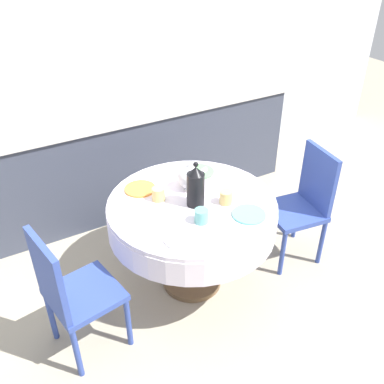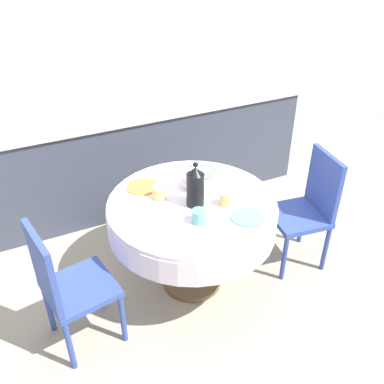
{
  "view_description": "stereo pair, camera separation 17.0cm",
  "coord_description": "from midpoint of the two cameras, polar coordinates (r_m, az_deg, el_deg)",
  "views": [
    {
      "loc": [
        -1.17,
        -2.05,
        2.36
      ],
      "look_at": [
        0.0,
        0.0,
        0.81
      ],
      "focal_mm": 40.0,
      "sensor_mm": 36.0,
      "label": 1
    },
    {
      "loc": [
        -1.02,
        -2.12,
        2.36
      ],
      "look_at": [
        0.0,
        0.0,
        0.81
      ],
      "focal_mm": 40.0,
      "sensor_mm": 36.0,
      "label": 2
    }
  ],
  "objects": [
    {
      "name": "kitchen_counter",
      "position": [
        4.01,
        -10.4,
        4.63
      ],
      "size": [
        3.24,
        0.64,
        0.94
      ],
      "color": "#383D4C",
      "rests_on": "ground_plane"
    },
    {
      "name": "dining_table",
      "position": [
        2.93,
        -1.67,
        -3.44
      ],
      "size": [
        1.15,
        1.15,
        0.73
      ],
      "color": "brown",
      "rests_on": "ground_plane"
    },
    {
      "name": "cup_near_right",
      "position": [
        2.83,
        2.86,
        -0.74
      ],
      "size": [
        0.09,
        0.09,
        0.09
      ],
      "primitive_type": "cylinder",
      "color": "#DBB766",
      "rests_on": "dining_table"
    },
    {
      "name": "cup_far_right",
      "position": [
        3.02,
        -2.23,
        1.74
      ],
      "size": [
        0.09,
        0.09,
        0.09
      ],
      "primitive_type": "cylinder",
      "color": "#DBB766",
      "rests_on": "dining_table"
    },
    {
      "name": "chair_right",
      "position": [
        2.68,
        -17.7,
        -12.48
      ],
      "size": [
        0.46,
        0.46,
        0.93
      ],
      "rotation": [
        0.0,
        0.0,
        -1.4
      ],
      "color": "#2D428E",
      "rests_on": "ground_plane"
    },
    {
      "name": "ground_plane",
      "position": [
        3.33,
        -1.5,
        -11.84
      ],
      "size": [
        12.0,
        12.0,
        0.0
      ],
      "primitive_type": "plane",
      "color": "#9E937F"
    },
    {
      "name": "chair_left",
      "position": [
        3.36,
        13.24,
        -1.19
      ],
      "size": [
        0.45,
        0.45,
        0.93
      ],
      "rotation": [
        0.0,
        0.0,
        1.43
      ],
      "color": "#2D428E",
      "rests_on": "ground_plane"
    },
    {
      "name": "plate_near_right",
      "position": [
        2.74,
        5.84,
        -3.03
      ],
      "size": [
        0.22,
        0.22,
        0.01
      ],
      "primitive_type": "cylinder",
      "color": "#60BCB7",
      "rests_on": "dining_table"
    },
    {
      "name": "teapot",
      "position": [
        2.95,
        -2.0,
        2.01
      ],
      "size": [
        0.23,
        0.17,
        0.21
      ],
      "color": "white",
      "rests_on": "dining_table"
    },
    {
      "name": "wall_back",
      "position": [
        4.01,
        -13.41,
        17.06
      ],
      "size": [
        7.0,
        0.05,
        2.6
      ],
      "color": "silver",
      "rests_on": "ground_plane"
    },
    {
      "name": "plate_far_left",
      "position": [
        3.01,
        -8.55,
        0.4
      ],
      "size": [
        0.22,
        0.22,
        0.01
      ],
      "primitive_type": "cylinder",
      "color": "orange",
      "rests_on": "dining_table"
    },
    {
      "name": "plate_near_left",
      "position": [
        2.55,
        -3.29,
        -6.22
      ],
      "size": [
        0.22,
        0.22,
        0.01
      ],
      "primitive_type": "cylinder",
      "color": "white",
      "rests_on": "dining_table"
    },
    {
      "name": "coffee_carafe",
      "position": [
        2.76,
        -1.28,
        0.72
      ],
      "size": [
        0.12,
        0.12,
        0.32
      ],
      "color": "black",
      "rests_on": "dining_table"
    },
    {
      "name": "cup_near_left",
      "position": [
        2.65,
        -0.57,
        -3.25
      ],
      "size": [
        0.09,
        0.09,
        0.09
      ],
      "primitive_type": "cylinder",
      "color": "#5BA39E",
      "rests_on": "dining_table"
    },
    {
      "name": "plate_far_right",
      "position": [
        3.18,
        -0.51,
        2.71
      ],
      "size": [
        0.22,
        0.22,
        0.01
      ],
      "primitive_type": "cylinder",
      "color": "#5BA85B",
      "rests_on": "dining_table"
    },
    {
      "name": "cup_far_left",
      "position": [
        2.87,
        -6.19,
        -0.31
      ],
      "size": [
        0.09,
        0.09,
        0.09
      ],
      "primitive_type": "cylinder",
      "color": "#DBB766",
      "rests_on": "dining_table"
    }
  ]
}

